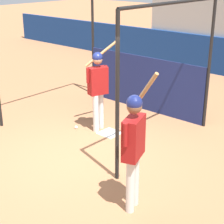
# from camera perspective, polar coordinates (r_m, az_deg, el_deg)

# --- Properties ---
(ground_plane) EXTENTS (60.00, 60.00, 0.00)m
(ground_plane) POSITION_cam_1_polar(r_m,az_deg,el_deg) (7.45, -4.90, -6.89)
(ground_plane) COLOR #9E6642
(batting_cage) EXTENTS (3.67, 3.22, 2.94)m
(batting_cage) POSITION_cam_1_polar(r_m,az_deg,el_deg) (9.22, 2.88, 6.87)
(batting_cage) COLOR black
(batting_cage) RESTS_ON ground
(home_plate) EXTENTS (0.44, 0.44, 0.02)m
(home_plate) POSITION_cam_1_polar(r_m,az_deg,el_deg) (8.45, -0.34, -3.24)
(home_plate) COLOR white
(home_plate) RESTS_ON ground
(player_batter) EXTENTS (0.60, 0.94, 1.97)m
(player_batter) POSITION_cam_1_polar(r_m,az_deg,el_deg) (8.30, -2.14, 4.33)
(player_batter) COLOR silver
(player_batter) RESTS_ON ground
(player_waiting) EXTENTS (0.58, 0.69, 2.13)m
(player_waiting) POSITION_cam_1_polar(r_m,az_deg,el_deg) (5.45, 3.32, -4.52)
(player_waiting) COLOR silver
(player_waiting) RESTS_ON ground
(baseball) EXTENTS (0.07, 0.07, 0.07)m
(baseball) POSITION_cam_1_polar(r_m,az_deg,el_deg) (8.72, -5.49, -2.33)
(baseball) COLOR white
(baseball) RESTS_ON ground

